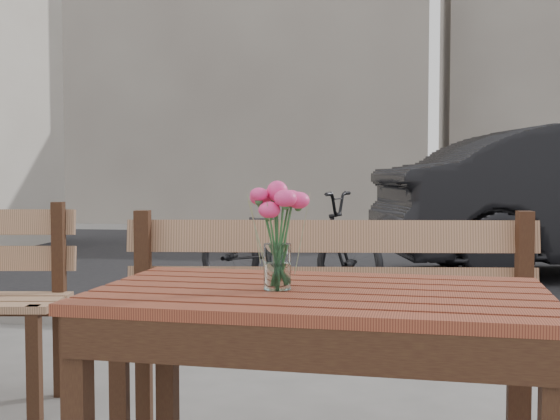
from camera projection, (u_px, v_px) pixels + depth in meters
The scene contains 6 objects.
street at pixel (368, 281), 6.82m from camera, with size 30.00×8.12×0.12m.
backdrop_buildings at pixel (386, 62), 15.82m from camera, with size 15.50×4.00×8.00m.
main_table at pixel (319, 334), 1.94m from camera, with size 1.27×0.79×0.76m.
main_bench at pixel (333, 310), 2.53m from camera, with size 1.59×0.64×0.96m.
main_vase at pixel (277, 222), 1.92m from camera, with size 0.16×0.16×0.30m.
bicycle at pixel (288, 242), 6.28m from camera, with size 0.61×1.76×0.93m, color black.
Camera 1 is at (0.16, -1.76, 1.08)m, focal length 45.00 mm.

